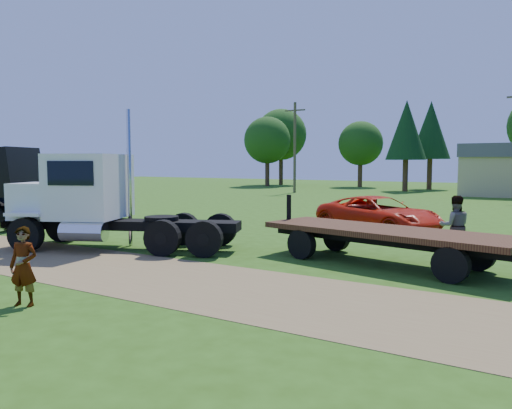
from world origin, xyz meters
The scene contains 10 objects.
ground centered at (0.00, 0.00, 0.00)m, with size 140.00×140.00×0.00m, color #2D5312.
dirt_track centered at (0.00, 0.00, 0.01)m, with size 120.00×4.20×0.01m, color brown.
white_semi_tractor centered at (-5.10, 2.14, 1.68)m, with size 8.20×5.41×4.91m.
navy_truck centered at (-15.73, 5.40, 1.48)m, with size 6.73×4.55×2.89m.
orange_pickup centered at (2.32, 11.19, 0.79)m, with size 2.61×5.65×1.57m, color red.
flatbed_trailer centered at (4.59, 4.71, 0.82)m, with size 7.78×3.63×1.92m.
spectator_a centered at (-0.57, -3.51, 0.84)m, with size 0.61×0.40×1.69m, color #999999.
spectator_b centered at (6.11, 7.12, 0.99)m, with size 0.96×0.75×1.97m, color #999999.
tan_shed centered at (4.00, 40.00, 2.42)m, with size 6.20×5.40×4.70m.
tree_row centered at (4.22, 49.56, 6.68)m, with size 60.11×14.63×11.00m.
Camera 1 is at (8.99, -9.73, 3.02)m, focal length 35.00 mm.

